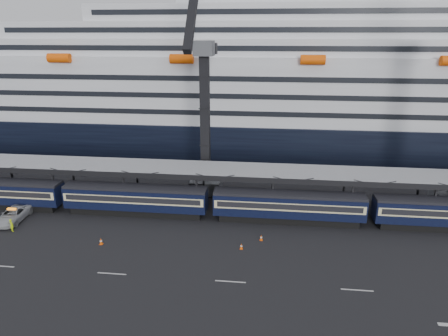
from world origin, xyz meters
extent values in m
plane|color=black|center=(0.00, 0.00, 0.00)|extent=(260.00, 260.00, 0.00)
cube|color=beige|center=(-38.00, -4.00, 0.01)|extent=(3.00, 0.15, 0.02)
cube|color=beige|center=(-26.00, -4.00, 0.01)|extent=(3.00, 0.15, 0.02)
cube|color=beige|center=(-14.00, -4.00, 0.01)|extent=(3.00, 0.15, 0.02)
cube|color=beige|center=(-2.00, -4.00, 0.01)|extent=(3.00, 0.15, 0.02)
cube|color=black|center=(-28.00, 10.00, 0.45)|extent=(17.48, 2.40, 0.90)
cube|color=black|center=(-28.00, 10.00, 2.25)|extent=(19.00, 2.80, 2.70)
cube|color=beige|center=(-28.00, 10.00, 2.55)|extent=(18.62, 2.92, 1.05)
cube|color=black|center=(-28.00, 10.00, 2.60)|extent=(17.86, 2.98, 0.70)
cube|color=black|center=(-28.00, 10.00, 3.75)|extent=(19.00, 2.50, 0.35)
cube|color=black|center=(-8.00, 10.00, 0.45)|extent=(17.48, 2.40, 0.90)
cube|color=black|center=(-8.00, 10.00, 2.25)|extent=(19.00, 2.80, 2.70)
cube|color=beige|center=(-8.00, 10.00, 2.55)|extent=(18.62, 2.92, 1.05)
cube|color=black|center=(-8.00, 10.00, 2.60)|extent=(17.86, 2.98, 0.70)
cube|color=black|center=(-8.00, 10.00, 3.75)|extent=(19.00, 2.50, 0.35)
cube|color=gray|center=(0.00, 14.00, 5.40)|extent=(130.00, 6.00, 0.25)
cube|color=black|center=(0.00, 11.00, 5.10)|extent=(130.00, 0.25, 0.70)
cube|color=black|center=(0.00, 17.00, 5.10)|extent=(130.00, 0.25, 0.70)
cube|color=black|center=(-50.00, 16.80, 2.70)|extent=(0.25, 0.25, 5.40)
cube|color=black|center=(-40.00, 11.20, 2.70)|extent=(0.25, 0.25, 5.40)
cube|color=black|center=(-40.00, 16.80, 2.70)|extent=(0.25, 0.25, 5.40)
cube|color=black|center=(-30.00, 11.20, 2.70)|extent=(0.25, 0.25, 5.40)
cube|color=black|center=(-30.00, 16.80, 2.70)|extent=(0.25, 0.25, 5.40)
cube|color=black|center=(-20.00, 11.20, 2.70)|extent=(0.25, 0.25, 5.40)
cube|color=black|center=(-20.00, 16.80, 2.70)|extent=(0.25, 0.25, 5.40)
cube|color=black|center=(-10.00, 11.20, 2.70)|extent=(0.25, 0.25, 5.40)
cube|color=black|center=(-10.00, 16.80, 2.70)|extent=(0.25, 0.25, 5.40)
cube|color=black|center=(0.00, 11.20, 2.70)|extent=(0.25, 0.25, 5.40)
cube|color=black|center=(0.00, 16.80, 2.70)|extent=(0.25, 0.25, 5.40)
cube|color=black|center=(10.00, 11.20, 2.70)|extent=(0.25, 0.25, 5.40)
cube|color=black|center=(10.00, 16.80, 2.70)|extent=(0.25, 0.25, 5.40)
cube|color=black|center=(0.00, 46.00, 3.50)|extent=(200.00, 28.00, 7.00)
cube|color=silver|center=(0.00, 46.00, 13.00)|extent=(190.00, 26.88, 12.00)
cube|color=silver|center=(0.00, 46.00, 20.50)|extent=(160.00, 24.64, 3.00)
cube|color=black|center=(0.00, 33.63, 20.50)|extent=(153.60, 0.12, 0.90)
cube|color=silver|center=(0.00, 46.00, 23.50)|extent=(124.00, 21.84, 3.00)
cube|color=black|center=(0.00, 35.03, 23.50)|extent=(119.04, 0.12, 0.90)
cube|color=silver|center=(0.00, 46.00, 26.50)|extent=(90.00, 19.04, 3.00)
cube|color=black|center=(0.00, 36.43, 26.50)|extent=(86.40, 0.12, 0.90)
cylinder|color=#FF5708|center=(-48.00, 31.96, 18.80)|extent=(4.00, 1.60, 1.60)
cylinder|color=#FF5708|center=(-26.00, 31.96, 18.80)|extent=(4.00, 1.60, 1.60)
cylinder|color=#FF5708|center=(-4.00, 31.96, 18.80)|extent=(4.00, 1.60, 1.60)
cube|color=#46484D|center=(-20.00, 19.00, 1.00)|extent=(4.50, 4.50, 2.00)
cube|color=black|center=(-20.00, 19.00, 11.00)|extent=(1.30, 1.30, 18.00)
cube|color=#46484D|center=(-20.00, 19.00, 21.00)|extent=(2.60, 3.20, 2.00)
cube|color=black|center=(-20.00, 21.52, 21.00)|extent=(0.90, 5.04, 0.90)
cube|color=black|center=(-20.00, 24.04, 20.80)|extent=(2.20, 1.60, 1.60)
imported|color=#AFB2B6|center=(-43.07, 6.03, 0.81)|extent=(3.12, 6.02, 1.62)
imported|color=#D1F80D|center=(-41.49, 3.38, 0.81)|extent=(0.71, 0.63, 1.62)
cube|color=#FF5708|center=(-29.44, 1.56, 0.02)|extent=(0.40, 0.40, 0.04)
cone|color=#FF5708|center=(-29.44, 1.56, 0.42)|extent=(0.33, 0.33, 0.75)
cylinder|color=white|center=(-29.44, 1.56, 0.42)|extent=(0.28, 0.28, 0.12)
cube|color=#FF5708|center=(-13.40, 2.34, 0.02)|extent=(0.35, 0.35, 0.04)
cone|color=#FF5708|center=(-13.40, 2.34, 0.37)|extent=(0.30, 0.30, 0.67)
cylinder|color=white|center=(-13.40, 2.34, 0.37)|extent=(0.25, 0.25, 0.11)
cube|color=#FF5708|center=(-11.24, 4.57, 0.02)|extent=(0.36, 0.36, 0.04)
cone|color=#FF5708|center=(-11.24, 4.57, 0.38)|extent=(0.30, 0.30, 0.68)
cylinder|color=white|center=(-11.24, 4.57, 0.38)|extent=(0.26, 0.26, 0.11)
camera|label=1|loc=(-10.85, -37.09, 22.94)|focal=32.00mm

